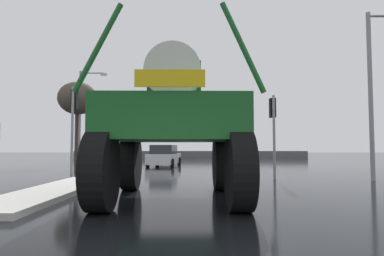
% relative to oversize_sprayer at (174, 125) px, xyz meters
% --- Properties ---
extents(ground_plane, '(120.00, 120.00, 0.00)m').
position_rel_oversize_sprayer_xyz_m(ground_plane, '(0.08, 13.00, -1.97)').
color(ground_plane, black).
extents(median_island, '(1.62, 7.36, 0.15)m').
position_rel_oversize_sprayer_xyz_m(median_island, '(-3.62, 0.97, -1.89)').
color(median_island, '#B2AFA8').
rests_on(median_island, ground).
extents(oversize_sprayer, '(4.13, 5.48, 4.50)m').
position_rel_oversize_sprayer_xyz_m(oversize_sprayer, '(0.00, 0.00, 0.00)').
color(oversize_sprayer, black).
rests_on(oversize_sprayer, ground).
extents(sedan_ahead, '(2.30, 4.29, 1.52)m').
position_rel_oversize_sprayer_xyz_m(sedan_ahead, '(-1.62, 14.79, -1.25)').
color(sedan_ahead, silver).
rests_on(sedan_ahead, ground).
extents(traffic_signal_near_left, '(0.24, 0.54, 3.96)m').
position_rel_oversize_sprayer_xyz_m(traffic_signal_near_left, '(-4.68, 5.30, 0.93)').
color(traffic_signal_near_left, gray).
rests_on(traffic_signal_near_left, ground).
extents(traffic_signal_near_right, '(0.24, 0.54, 3.59)m').
position_rel_oversize_sprayer_xyz_m(traffic_signal_near_right, '(3.94, 5.31, 0.65)').
color(traffic_signal_near_right, gray).
rests_on(traffic_signal_near_right, ground).
extents(streetlight_near_right, '(2.21, 0.24, 7.01)m').
position_rel_oversize_sprayer_xyz_m(streetlight_near_right, '(8.05, 4.69, 2.01)').
color(streetlight_near_right, gray).
rests_on(streetlight_near_right, ground).
extents(streetlight_far_left, '(2.17, 0.24, 7.34)m').
position_rel_oversize_sprayer_xyz_m(streetlight_far_left, '(-8.22, 16.62, 2.18)').
color(streetlight_far_left, gray).
rests_on(streetlight_far_left, ground).
extents(bare_tree_left, '(3.03, 3.03, 6.51)m').
position_rel_oversize_sprayer_xyz_m(bare_tree_left, '(-8.68, 16.81, 3.20)').
color(bare_tree_left, '#473828').
rests_on(bare_tree_left, ground).
extents(roadside_barrier, '(27.72, 0.24, 0.90)m').
position_rel_oversize_sprayer_xyz_m(roadside_barrier, '(0.08, 30.15, -1.52)').
color(roadside_barrier, '#59595B').
rests_on(roadside_barrier, ground).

